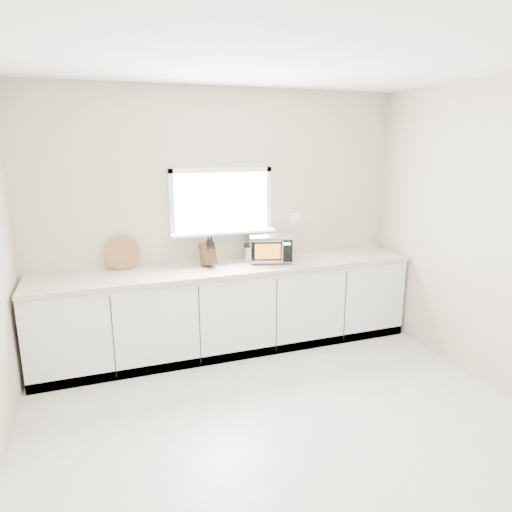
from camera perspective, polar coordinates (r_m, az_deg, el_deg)
name	(u,v)px	position (r m, az deg, el deg)	size (l,w,h in m)	color
ground	(298,444)	(3.64, 5.23, -22.33)	(4.00, 4.00, 0.00)	beige
back_wall	(221,219)	(4.87, -4.35, 4.66)	(4.00, 0.17, 2.70)	#C1B199
cabinets	(231,310)	(4.84, -3.20, -6.73)	(3.92, 0.60, 0.88)	silver
countertop	(230,268)	(4.68, -3.25, -1.51)	(3.92, 0.64, 0.04)	beige
microwave	(271,247)	(4.84, 1.83, 1.10)	(0.52, 0.46, 0.29)	black
knife_block	(208,254)	(4.65, -6.03, 0.31)	(0.15, 0.24, 0.32)	#422D17
cutting_board	(122,253)	(4.71, -16.37, 0.41)	(0.34, 0.34, 0.02)	brown
coffee_grinder	(249,252)	(4.85, -0.88, 0.46)	(0.12, 0.12, 0.19)	#B2B4B9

